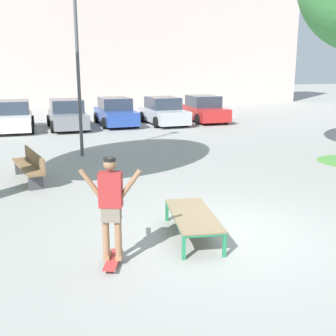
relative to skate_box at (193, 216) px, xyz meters
The scene contains 12 objects.
ground_plane 0.81m from the skate_box, ahead, with size 120.00×120.00×0.00m, color #999993.
building_facade 29.50m from the skate_box, 82.42° to the left, with size 33.18×4.00×13.23m, color beige.
skate_box is the anchor object (origin of this frame).
skateboard 1.81m from the skate_box, 158.34° to the right, with size 0.47×0.82×0.09m.
skater 1.89m from the skate_box, 158.38° to the right, with size 0.96×0.43×1.69m.
car_white 15.91m from the skate_box, 103.15° to the left, with size 1.96×4.22×1.50m.
car_grey 15.47m from the skate_box, 93.64° to the left, with size 1.99×4.24×1.50m.
car_blue 16.02m from the skate_box, 84.07° to the left, with size 1.96×4.22×1.50m.
car_silver 16.09m from the skate_box, 74.52° to the left, with size 2.01×4.25×1.50m.
car_red 17.42m from the skate_box, 66.53° to the left, with size 2.02×4.25×1.50m.
park_bench 5.91m from the skate_box, 119.40° to the left, with size 0.91×2.44×0.83m.
light_post 8.91m from the skate_box, 97.68° to the left, with size 0.36×0.36×5.83m.
Camera 1 is at (-3.43, -6.82, 3.14)m, focal length 44.62 mm.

